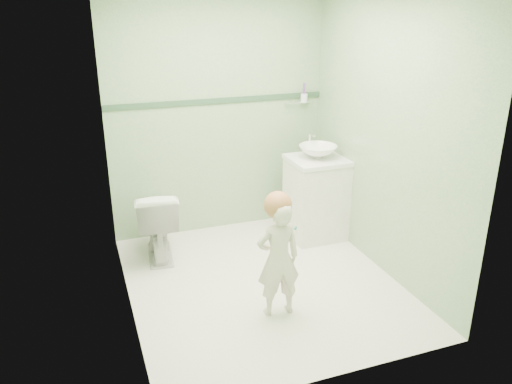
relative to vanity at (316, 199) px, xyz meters
name	(u,v)px	position (x,y,z in m)	size (l,w,h in m)	color
ground	(262,283)	(-0.84, -0.70, -0.40)	(2.50, 2.50, 0.00)	silver
room_shell	(263,148)	(-0.84, -0.70, 0.80)	(2.50, 2.54, 2.40)	#80AE7B
trim_stripe	(218,101)	(-0.84, 0.54, 0.95)	(2.20, 0.02, 0.05)	#2F5036
vanity	(316,199)	(0.00, 0.00, 0.00)	(0.52, 0.50, 0.80)	white
counter	(318,160)	(0.00, 0.00, 0.41)	(0.54, 0.52, 0.04)	white
basin	(318,152)	(0.00, 0.00, 0.49)	(0.37, 0.37, 0.13)	white
faucet	(310,139)	(0.00, 0.19, 0.57)	(0.03, 0.13, 0.18)	silver
cup_holder	(303,98)	(0.05, 0.48, 0.93)	(0.26, 0.07, 0.21)	silver
toilet	(157,223)	(-1.58, 0.10, -0.06)	(0.38, 0.66, 0.68)	white
toddler	(278,259)	(-0.88, -1.15, 0.06)	(0.34, 0.22, 0.92)	beige
hair_cap	(278,205)	(-0.88, -1.13, 0.49)	(0.21, 0.21, 0.21)	#AD6B41
teal_toothbrush	(295,227)	(-0.81, -1.28, 0.37)	(0.11, 0.13, 0.08)	teal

